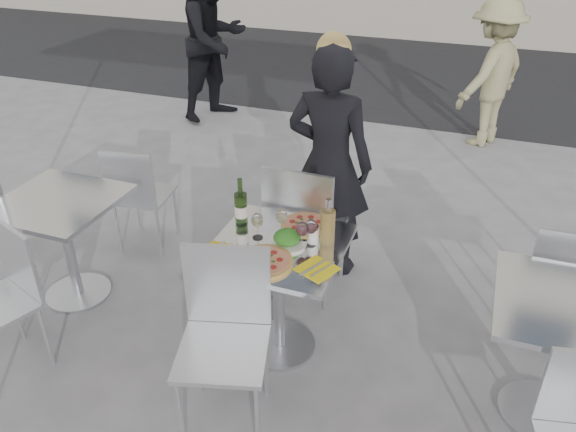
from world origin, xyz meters
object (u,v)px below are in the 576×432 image
(sugar_shaker, at_px, (313,234))
(wineglass_white_a, at_px, (257,221))
(side_table_left, at_px, (64,228))
(pedestrian_b, at_px, (491,74))
(side_chair_lnear, at_px, (5,289))
(pedestrian_a, at_px, (214,39))
(side_chair_rfar, at_px, (560,275))
(wineglass_red_a, at_px, (302,230))
(chair_near, at_px, (225,324))
(side_chair_lfar, at_px, (137,191))
(main_table, at_px, (279,275))
(pizza_far, at_px, (305,226))
(wineglass_red_b, at_px, (311,228))
(salad_plate, at_px, (287,239))
(pizza_near, at_px, (263,261))
(chair_far, at_px, (303,222))
(carafe, at_px, (328,227))
(napkin_right, at_px, (317,269))
(side_table_right, at_px, (564,338))
(woman_diner, at_px, (329,164))
(wineglass_white_b, at_px, (282,217))
(napkin_left, at_px, (220,252))
(wine_bottle, at_px, (241,207))

(sugar_shaker, relative_size, wineglass_white_a, 0.68)
(side_table_left, bearing_deg, pedestrian_b, 57.43)
(side_chair_lnear, relative_size, pedestrian_a, 0.47)
(side_chair_rfar, relative_size, wineglass_red_a, 5.40)
(side_chair_rfar, height_order, sugar_shaker, sugar_shaker)
(chair_near, distance_m, pedestrian_b, 4.45)
(side_table_left, distance_m, chair_near, 1.50)
(side_chair_lfar, relative_size, pedestrian_b, 0.55)
(side_chair_rfar, bearing_deg, chair_near, 32.07)
(wineglass_red_a, bearing_deg, side_chair_lnear, -157.21)
(main_table, xyz_separation_m, side_table_left, (-1.50, 0.00, 0.00))
(pizza_far, relative_size, wineglass_red_b, 2.04)
(pedestrian_b, xyz_separation_m, salad_plate, (-0.89, -3.79, 0.01))
(main_table, distance_m, pizza_near, 0.30)
(chair_far, xyz_separation_m, sugar_shaker, (0.21, -0.45, 0.21))
(chair_near, bearing_deg, carafe, 44.39)
(pedestrian_b, bearing_deg, wineglass_red_a, 16.19)
(side_table_left, height_order, pizza_far, pizza_far)
(pizza_far, bearing_deg, pizza_near, -102.96)
(side_chair_lfar, distance_m, side_chair_lnear, 1.28)
(chair_far, height_order, sugar_shaker, chair_far)
(main_table, distance_m, salad_plate, 0.25)
(sugar_shaker, bearing_deg, side_table_left, -177.09)
(side_chair_lfar, bearing_deg, pizza_near, 140.23)
(sugar_shaker, distance_m, wineglass_red_b, 0.06)
(pizza_far, xyz_separation_m, carafe, (0.17, -0.13, 0.10))
(main_table, relative_size, napkin_right, 3.15)
(salad_plate, bearing_deg, side_table_right, -0.76)
(side_chair_lnear, relative_size, woman_diner, 0.53)
(woman_diner, distance_m, wineglass_white_b, 0.84)
(pedestrian_a, bearing_deg, pedestrian_b, -63.26)
(pedestrian_a, relative_size, wineglass_red_b, 11.87)
(chair_near, height_order, napkin_left, chair_near)
(main_table, height_order, pizza_near, pizza_near)
(side_table_right, relative_size, wineglass_white_b, 4.76)
(chair_near, height_order, wine_bottle, wine_bottle)
(salad_plate, distance_m, wineglass_white_b, 0.14)
(sugar_shaker, xyz_separation_m, wineglass_red_a, (-0.04, -0.06, 0.06))
(side_chair_lnear, xyz_separation_m, pedestrian_b, (2.33, 4.43, 0.25))
(carafe, height_order, wineglass_red_a, carafe)
(side_chair_lfar, height_order, salad_plate, side_chair_lfar)
(pedestrian_a, bearing_deg, napkin_right, -124.26)
(salad_plate, xyz_separation_m, napkin_left, (-0.31, -0.20, -0.03))
(chair_far, xyz_separation_m, wineglass_red_a, (0.16, -0.51, 0.27))
(pizza_far, relative_size, carafe, 1.11)
(side_table_left, xyz_separation_m, chair_near, (1.41, -0.52, 0.03))
(pizza_near, distance_m, sugar_shaker, 0.34)
(chair_far, distance_m, carafe, 0.60)
(side_table_right, distance_m, carafe, 1.29)
(side_chair_rfar, xyz_separation_m, carafe, (-1.27, -0.53, 0.36))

